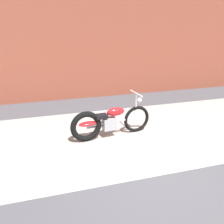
% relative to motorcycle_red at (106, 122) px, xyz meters
% --- Properties ---
extents(ground_plane, '(80.00, 80.00, 0.00)m').
position_rel_motorcycle_red_xyz_m(ground_plane, '(0.55, -1.73, -0.40)').
color(ground_plane, '#47474C').
extents(sidewalk_slab, '(36.00, 3.50, 0.01)m').
position_rel_motorcycle_red_xyz_m(sidewalk_slab, '(0.55, 0.02, -0.40)').
color(sidewalk_slab, '#9E998E').
rests_on(sidewalk_slab, ground).
extents(brick_building_wall, '(36.00, 0.50, 6.27)m').
position_rel_motorcycle_red_xyz_m(brick_building_wall, '(0.55, 3.47, 2.74)').
color(brick_building_wall, brown).
rests_on(brick_building_wall, ground).
extents(motorcycle_red, '(2.00, 0.58, 1.03)m').
position_rel_motorcycle_red_xyz_m(motorcycle_red, '(0.00, 0.00, 0.00)').
color(motorcycle_red, black).
rests_on(motorcycle_red, ground).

